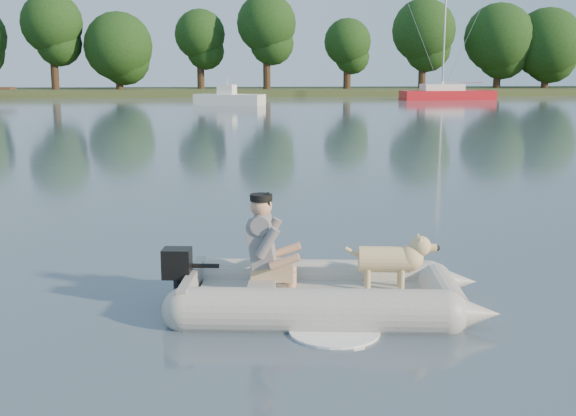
{
  "coord_description": "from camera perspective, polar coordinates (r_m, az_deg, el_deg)",
  "views": [
    {
      "loc": [
        -1.08,
        -7.67,
        2.61
      ],
      "look_at": [
        -0.14,
        1.78,
        0.75
      ],
      "focal_mm": 45.0,
      "sensor_mm": 36.0,
      "label": 1
    }
  ],
  "objects": [
    {
      "name": "water",
      "position": [
        8.17,
        2.21,
        -7.55
      ],
      "size": [
        160.0,
        160.0,
        0.0
      ],
      "primitive_type": "plane",
      "color": "slate",
      "rests_on": "ground"
    },
    {
      "name": "dinghy",
      "position": [
        7.83,
        3.04,
        -3.98
      ],
      "size": [
        4.91,
        3.67,
        1.36
      ],
      "primitive_type": null,
      "rotation": [
        0.0,
        0.0,
        -0.14
      ],
      "color": "gray",
      "rests_on": "water"
    },
    {
      "name": "outboard_motor",
      "position": [
        8.04,
        -8.72,
        -5.72
      ],
      "size": [
        0.44,
        0.34,
        0.77
      ],
      "primitive_type": null,
      "rotation": [
        0.0,
        0.0,
        -0.14
      ],
      "color": "black",
      "rests_on": "dinghy"
    },
    {
      "name": "dog",
      "position": [
        7.93,
        7.62,
        -4.4
      ],
      "size": [
        0.95,
        0.44,
        0.61
      ],
      "primitive_type": null,
      "rotation": [
        0.0,
        0.0,
        -0.14
      ],
      "color": "tan",
      "rests_on": "dinghy"
    },
    {
      "name": "treeline",
      "position": [
        69.3,
        1.3,
        13.3
      ],
      "size": [
        93.38,
        7.35,
        9.27
      ],
      "color": "#332316",
      "rests_on": "shore_bank"
    },
    {
      "name": "sailboat",
      "position": [
        60.4,
        12.42,
        8.78
      ],
      "size": [
        7.59,
        2.56,
        10.31
      ],
      "rotation": [
        0.0,
        0.0,
        0.04
      ],
      "color": "red",
      "rests_on": "water"
    },
    {
      "name": "shore_bank",
      "position": [
        69.72,
        -4.86,
        9.1
      ],
      "size": [
        160.0,
        12.0,
        0.7
      ],
      "primitive_type": "cube",
      "color": "#47512D",
      "rests_on": "water"
    },
    {
      "name": "motorboat",
      "position": [
        50.78,
        -4.66,
        9.16
      ],
      "size": [
        5.27,
        3.65,
        2.08
      ],
      "primitive_type": null,
      "rotation": [
        0.0,
        0.0,
        -0.4
      ],
      "color": "white",
      "rests_on": "water"
    },
    {
      "name": "man",
      "position": [
        7.85,
        -1.97,
        -2.56
      ],
      "size": [
        0.79,
        0.7,
        1.05
      ],
      "primitive_type": null,
      "rotation": [
        0.0,
        0.0,
        -0.14
      ],
      "color": "slate",
      "rests_on": "dinghy"
    }
  ]
}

